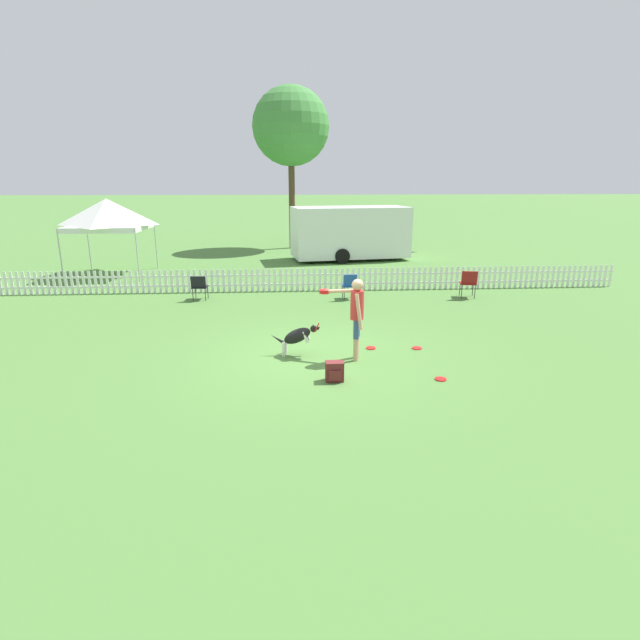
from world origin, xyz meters
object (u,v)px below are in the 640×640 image
object	(u,v)px
handler_person	(355,309)
frisbee_near_handler	(371,348)
equipment_trailer	(350,232)
frisbee_midfield	(441,379)
folding_chair_blue_left	(199,285)
leaping_dog	(298,336)
frisbee_near_dog	(417,348)
backpack_on_grass	(335,372)
tree_left_grove	(291,127)
canopy_tent_main	(108,214)
folding_chair_center	(350,284)
folding_chair_green_right	(468,281)

from	to	relation	value
handler_person	frisbee_near_handler	world-z (taller)	handler_person
frisbee_near_handler	equipment_trailer	world-z (taller)	equipment_trailer
frisbee_midfield	folding_chair_blue_left	bearing A→B (deg)	129.23
frisbee_near_handler	equipment_trailer	distance (m)	13.18
leaping_dog	frisbee_near_dog	bearing A→B (deg)	109.49
frisbee_midfield	backpack_on_grass	xyz separation A→B (m)	(-2.03, 0.08, 0.18)
frisbee_near_dog	tree_left_grove	world-z (taller)	tree_left_grove
frisbee_near_handler	backpack_on_grass	xyz separation A→B (m)	(-1.00, -1.82, 0.18)
leaping_dog	equipment_trailer	distance (m)	13.74
backpack_on_grass	canopy_tent_main	xyz separation A→B (m)	(-7.80, 11.49, 2.19)
frisbee_midfield	backpack_on_grass	world-z (taller)	backpack_on_grass
backpack_on_grass	frisbee_near_dog	bearing A→B (deg)	40.49
canopy_tent_main	folding_chair_blue_left	bearing A→B (deg)	-48.01
folding_chair_center	folding_chair_green_right	xyz separation A→B (m)	(3.83, -0.08, 0.05)
frisbee_near_handler	folding_chair_center	world-z (taller)	folding_chair_center
folding_chair_center	tree_left_grove	bearing A→B (deg)	-84.40
handler_person	leaping_dog	size ratio (longest dim) A/B	1.58
handler_person	leaping_dog	world-z (taller)	handler_person
handler_person	equipment_trailer	distance (m)	13.80
leaping_dog	backpack_on_grass	size ratio (longest dim) A/B	2.87
folding_chair_center	tree_left_grove	world-z (taller)	tree_left_grove
tree_left_grove	frisbee_near_handler	bearing A→B (deg)	-84.97
folding_chair_center	canopy_tent_main	world-z (taller)	canopy_tent_main
frisbee_near_handler	canopy_tent_main	distance (m)	13.29
frisbee_midfield	folding_chair_blue_left	world-z (taller)	folding_chair_blue_left
frisbee_near_handler	backpack_on_grass	size ratio (longest dim) A/B	0.57
frisbee_near_handler	folding_chair_green_right	distance (m)	6.20
frisbee_near_dog	leaping_dog	bearing A→B (deg)	-173.99
leaping_dog	equipment_trailer	xyz separation A→B (m)	(2.79, 13.43, 0.85)
handler_person	frisbee_near_dog	xyz separation A→B (m)	(1.51, 0.56, -1.08)
handler_person	equipment_trailer	xyz separation A→B (m)	(1.60, 13.70, 0.21)
handler_person	frisbee_near_dog	world-z (taller)	handler_person
frisbee_near_handler	frisbee_midfield	bearing A→B (deg)	-61.46
leaping_dog	canopy_tent_main	size ratio (longest dim) A/B	0.37
backpack_on_grass	folding_chair_green_right	distance (m)	8.24
folding_chair_blue_left	leaping_dog	bearing A→B (deg)	121.85
frisbee_midfield	equipment_trailer	distance (m)	15.02
folding_chair_blue_left	folding_chair_center	distance (m)	4.75
leaping_dog	tree_left_grove	distance (m)	18.77
folding_chair_blue_left	frisbee_near_handler	bearing A→B (deg)	135.58
backpack_on_grass	tree_left_grove	size ratio (longest dim) A/B	0.05
folding_chair_blue_left	folding_chair_green_right	bearing A→B (deg)	-178.91
backpack_on_grass	folding_chair_center	bearing A→B (deg)	80.55
leaping_dog	frisbee_near_dog	xyz separation A→B (m)	(2.70, 0.28, -0.44)
canopy_tent_main	equipment_trailer	xyz separation A→B (m)	(9.93, 3.40, -1.08)
folding_chair_green_right	canopy_tent_main	world-z (taller)	canopy_tent_main
canopy_tent_main	equipment_trailer	bearing A→B (deg)	18.88
frisbee_near_dog	canopy_tent_main	world-z (taller)	canopy_tent_main
leaping_dog	equipment_trailer	bearing A→B (deg)	-178.25
handler_person	canopy_tent_main	xyz separation A→B (m)	(-8.33, 10.31, 1.29)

